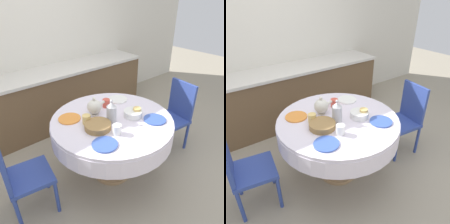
% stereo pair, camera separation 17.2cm
% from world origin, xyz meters
% --- Properties ---
extents(ground_plane, '(12.00, 12.00, 0.00)m').
position_xyz_m(ground_plane, '(0.00, 0.00, 0.00)').
color(ground_plane, '#9E937F').
extents(wall_back, '(7.00, 0.05, 2.60)m').
position_xyz_m(wall_back, '(0.00, 1.77, 1.30)').
color(wall_back, silver).
rests_on(wall_back, ground_plane).
extents(kitchen_counter, '(3.24, 0.64, 0.89)m').
position_xyz_m(kitchen_counter, '(0.00, 1.44, 0.44)').
color(kitchen_counter, brown).
rests_on(kitchen_counter, ground_plane).
extents(dining_table, '(1.28, 1.28, 0.75)m').
position_xyz_m(dining_table, '(0.00, 0.00, 0.63)').
color(dining_table, tan).
rests_on(dining_table, ground_plane).
extents(chair_left, '(0.45, 0.45, 0.92)m').
position_xyz_m(chair_left, '(0.98, -0.13, 0.50)').
color(chair_left, '#2D428E').
rests_on(chair_left, ground_plane).
extents(chair_right, '(0.46, 0.46, 0.92)m').
position_xyz_m(chair_right, '(-0.97, 0.15, 0.50)').
color(chair_right, '#2D428E').
rests_on(chair_right, ground_plane).
extents(plate_near_left, '(0.23, 0.23, 0.01)m').
position_xyz_m(plate_near_left, '(-0.33, -0.29, 0.76)').
color(plate_near_left, '#3856AD').
rests_on(plate_near_left, dining_table).
extents(cup_near_left, '(0.08, 0.08, 0.09)m').
position_xyz_m(cup_near_left, '(-0.14, -0.23, 0.80)').
color(cup_near_left, white).
rests_on(cup_near_left, dining_table).
extents(plate_near_right, '(0.23, 0.23, 0.01)m').
position_xyz_m(plate_near_right, '(0.32, -0.31, 0.76)').
color(plate_near_right, '#3856AD').
rests_on(plate_near_right, dining_table).
extents(cup_near_right, '(0.08, 0.08, 0.09)m').
position_xyz_m(cup_near_right, '(0.24, -0.12, 0.80)').
color(cup_near_right, '#DBB766').
rests_on(cup_near_right, dining_table).
extents(plate_far_left, '(0.23, 0.23, 0.01)m').
position_xyz_m(plate_far_left, '(-0.34, 0.28, 0.76)').
color(plate_far_left, orange).
rests_on(plate_far_left, dining_table).
extents(cup_far_left, '(0.08, 0.08, 0.09)m').
position_xyz_m(cup_far_left, '(-0.25, 0.10, 0.80)').
color(cup_far_left, '#DBB766').
rests_on(cup_far_left, dining_table).
extents(plate_far_right, '(0.23, 0.23, 0.01)m').
position_xyz_m(plate_far_right, '(0.34, 0.29, 0.76)').
color(plate_far_right, white).
rests_on(plate_far_right, dining_table).
extents(cup_far_right, '(0.08, 0.08, 0.09)m').
position_xyz_m(cup_far_right, '(0.12, 0.24, 0.80)').
color(cup_far_right, '#CC4C3D').
rests_on(cup_far_right, dining_table).
extents(coffee_carafe, '(0.10, 0.10, 0.25)m').
position_xyz_m(coffee_carafe, '(-0.04, -0.04, 0.86)').
color(coffee_carafe, '#B2B2B7').
rests_on(coffee_carafe, dining_table).
extents(teapot, '(0.22, 0.16, 0.20)m').
position_xyz_m(teapot, '(-0.08, 0.19, 0.84)').
color(teapot, silver).
rests_on(teapot, dining_table).
extents(bread_basket, '(0.26, 0.26, 0.06)m').
position_xyz_m(bread_basket, '(-0.22, -0.05, 0.78)').
color(bread_basket, olive).
rests_on(bread_basket, dining_table).
extents(fruit_bowl, '(0.20, 0.20, 0.07)m').
position_xyz_m(fruit_bowl, '(0.20, -0.11, 0.79)').
color(fruit_bowl, silver).
rests_on(fruit_bowl, dining_table).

